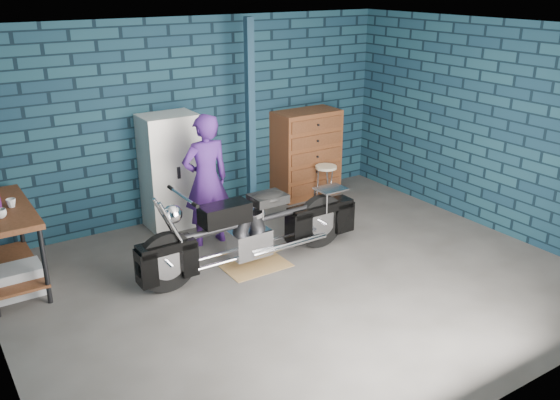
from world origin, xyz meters
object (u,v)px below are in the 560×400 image
(workbench, at_px, (7,247))
(tool_chest, at_px, (306,154))
(storage_bin, at_px, (18,281))
(motorcycle, at_px, (254,223))
(shop_stool, at_px, (326,184))
(locker, at_px, (171,171))
(person, at_px, (206,180))

(workbench, distance_m, tool_chest, 4.41)
(storage_bin, bearing_deg, workbench, 94.48)
(motorcycle, bearing_deg, shop_stool, 31.14)
(locker, height_order, shop_stool, locker)
(shop_stool, bearing_deg, person, -171.58)
(motorcycle, distance_m, storage_bin, 2.60)
(motorcycle, distance_m, tool_chest, 2.50)
(shop_stool, bearing_deg, tool_chest, 94.40)
(person, relative_size, storage_bin, 3.30)
(person, distance_m, shop_stool, 2.18)
(shop_stool, bearing_deg, motorcycle, -148.60)
(person, relative_size, shop_stool, 2.90)
(motorcycle, bearing_deg, workbench, 156.81)
(workbench, bearing_deg, tool_chest, 7.64)
(shop_stool, bearing_deg, locker, 168.59)
(storage_bin, distance_m, shop_stool, 4.40)
(shop_stool, bearing_deg, storage_bin, -174.90)
(person, bearing_deg, tool_chest, -158.96)
(workbench, height_order, person, person)
(motorcycle, distance_m, shop_stool, 2.28)
(workbench, height_order, tool_chest, tool_chest)
(person, height_order, shop_stool, person)
(person, bearing_deg, shop_stool, -170.81)
(workbench, xyz_separation_m, tool_chest, (4.36, 0.59, 0.20))
(motorcycle, height_order, person, person)
(motorcycle, height_order, shop_stool, motorcycle)
(storage_bin, xyz_separation_m, tool_chest, (4.34, 0.84, 0.50))
(motorcycle, distance_m, person, 0.93)
(locker, xyz_separation_m, tool_chest, (2.19, 0.00, -0.11))
(locker, bearing_deg, tool_chest, 0.00)
(tool_chest, xyz_separation_m, shop_stool, (0.03, -0.45, -0.37))
(tool_chest, bearing_deg, person, -159.72)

